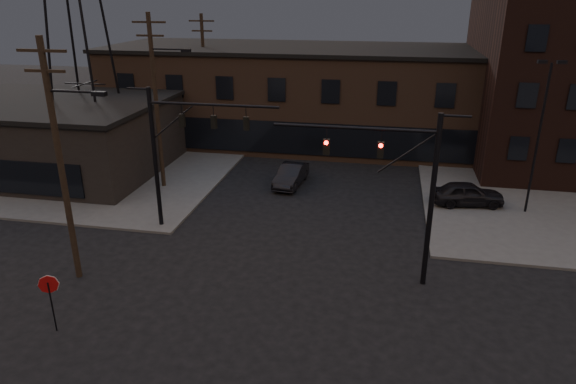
# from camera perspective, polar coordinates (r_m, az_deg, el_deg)

# --- Properties ---
(ground) EXTENTS (140.00, 140.00, 0.00)m
(ground) POSITION_cam_1_polar(r_m,az_deg,el_deg) (21.54, -2.73, -14.45)
(ground) COLOR black
(ground) RESTS_ON ground
(sidewalk_nw) EXTENTS (30.00, 30.00, 0.15)m
(sidewalk_nw) POSITION_cam_1_polar(r_m,az_deg,el_deg) (48.66, -22.22, 4.76)
(sidewalk_nw) COLOR #474744
(sidewalk_nw) RESTS_ON ground
(building_row) EXTENTS (40.00, 12.00, 8.00)m
(building_row) POSITION_cam_1_polar(r_m,az_deg,el_deg) (45.97, 5.60, 10.39)
(building_row) COLOR #50392B
(building_row) RESTS_ON ground
(building_left) EXTENTS (16.00, 12.00, 5.00)m
(building_left) POSITION_cam_1_polar(r_m,az_deg,el_deg) (42.19, -24.67, 5.48)
(building_left) COLOR black
(building_left) RESTS_ON ground
(traffic_signal_near) EXTENTS (7.12, 0.24, 8.00)m
(traffic_signal_near) POSITION_cam_1_polar(r_m,az_deg,el_deg) (22.80, 13.01, 1.12)
(traffic_signal_near) COLOR black
(traffic_signal_near) RESTS_ON ground
(traffic_signal_far) EXTENTS (7.12, 0.24, 8.00)m
(traffic_signal_far) POSITION_cam_1_polar(r_m,az_deg,el_deg) (28.33, -12.37, 5.28)
(traffic_signal_far) COLOR black
(traffic_signal_far) RESTS_ON ground
(stop_sign) EXTENTS (0.72, 0.33, 2.48)m
(stop_sign) POSITION_cam_1_polar(r_m,az_deg,el_deg) (22.17, -24.99, -9.88)
(stop_sign) COLOR black
(stop_sign) RESTS_ON ground
(utility_pole_near) EXTENTS (3.70, 0.28, 11.00)m
(utility_pole_near) POSITION_cam_1_polar(r_m,az_deg,el_deg) (24.38, -23.92, 3.44)
(utility_pole_near) COLOR black
(utility_pole_near) RESTS_ON ground
(utility_pole_mid) EXTENTS (3.70, 0.28, 11.50)m
(utility_pole_mid) POSITION_cam_1_polar(r_m,az_deg,el_deg) (34.91, -14.37, 9.95)
(utility_pole_mid) COLOR black
(utility_pole_mid) RESTS_ON ground
(utility_pole_far) EXTENTS (2.20, 0.28, 11.00)m
(utility_pole_far) POSITION_cam_1_polar(r_m,az_deg,el_deg) (46.29, -9.25, 12.53)
(utility_pole_far) COLOR black
(utility_pole_far) RESTS_ON ground
(lot_light_a) EXTENTS (1.50, 0.28, 9.14)m
(lot_light_a) POSITION_cam_1_polar(r_m,az_deg,el_deg) (32.91, 26.26, 6.67)
(lot_light_a) COLOR black
(lot_light_a) RESTS_ON ground
(parked_car_lot_a) EXTENTS (4.55, 2.34, 1.48)m
(parked_car_lot_a) POSITION_cam_1_polar(r_m,az_deg,el_deg) (33.88, 19.33, -0.17)
(parked_car_lot_a) COLOR black
(parked_car_lot_a) RESTS_ON sidewalk_ne
(car_crossing) EXTENTS (1.94, 4.49, 1.44)m
(car_crossing) POSITION_cam_1_polar(r_m,az_deg,el_deg) (35.76, 0.33, 1.88)
(car_crossing) COLOR black
(car_crossing) RESTS_ON ground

